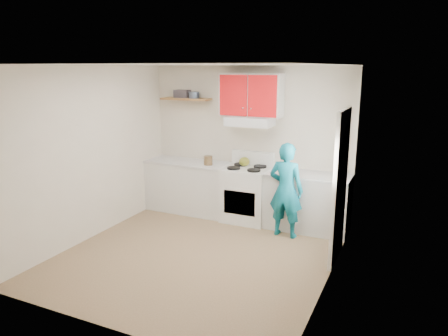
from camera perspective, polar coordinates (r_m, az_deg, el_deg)
The scene contains 21 objects.
floor at distance 6.08m, azimuth -3.53°, elevation -11.57°, with size 3.80×3.80×0.00m, color brown.
ceiling at distance 5.51m, azimuth -3.93°, elevation 13.73°, with size 3.60×3.80×0.04m, color white.
back_wall at distance 7.35m, azimuth 3.36°, elevation 3.48°, with size 3.60×0.04×2.60m, color beige.
front_wall at distance 4.15m, azimuth -16.36°, elevation -4.94°, with size 3.60×0.04×2.60m, color beige.
left_wall at distance 6.69m, azimuth -17.42°, elevation 1.89°, with size 0.04×3.80×2.60m, color beige.
right_wall at distance 5.07m, azimuth 14.47°, elevation -1.49°, with size 0.04×3.80×2.60m, color beige.
door at distance 5.81m, azimuth 15.35°, elevation -2.45°, with size 0.05×0.85×2.05m, color white.
door_glass at distance 5.72m, azimuth 15.35°, elevation 1.68°, with size 0.01×0.55×0.95m, color white.
counter_left at distance 7.71m, azimuth -4.76°, elevation -2.54°, with size 1.52×0.60×0.90m, color silver.
counter_right at distance 6.94m, azimuth 11.16°, elevation -4.59°, with size 1.32×0.60×0.90m, color silver.
stove at distance 7.21m, azimuth 3.06°, elevation -3.57°, with size 0.76×0.65×0.92m, color white.
range_hood at distance 7.05m, azimuth 3.51°, elevation 6.30°, with size 0.76×0.44×0.15m, color silver.
upper_cabinets at distance 7.06m, azimuth 3.72°, elevation 9.77°, with size 1.02×0.33×0.70m, color #B61012.
shelf at distance 7.62m, azimuth -5.16°, elevation 9.27°, with size 0.90×0.30×0.04m, color brown.
books at distance 7.67m, azimuth -5.65°, elevation 9.93°, with size 0.26×0.19×0.14m, color #3C353B.
tin at distance 7.50m, azimuth -4.06°, elevation 9.79°, with size 0.19×0.19×0.11m, color #333D4C.
kettle at distance 7.22m, azimuth 2.75°, elevation 0.87°, with size 0.18×0.18×0.16m, color olive.
crock at distance 7.30m, azimuth -2.15°, elevation 0.94°, with size 0.15×0.15×0.18m, color #493720.
cutting_board at distance 6.89m, azimuth 8.48°, elevation -0.65°, with size 0.31×0.23×0.02m, color olive.
silicone_mat at distance 6.69m, azimuth 14.82°, elevation -1.43°, with size 0.31×0.25×0.01m, color red.
person at distance 6.53m, azimuth 8.35°, elevation -2.97°, with size 0.54×0.35×1.48m, color #0D6477.
Camera 1 is at (2.64, -4.84, 2.57)m, focal length 33.89 mm.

